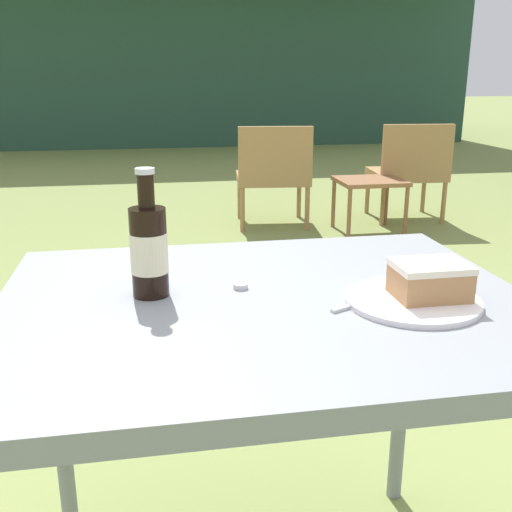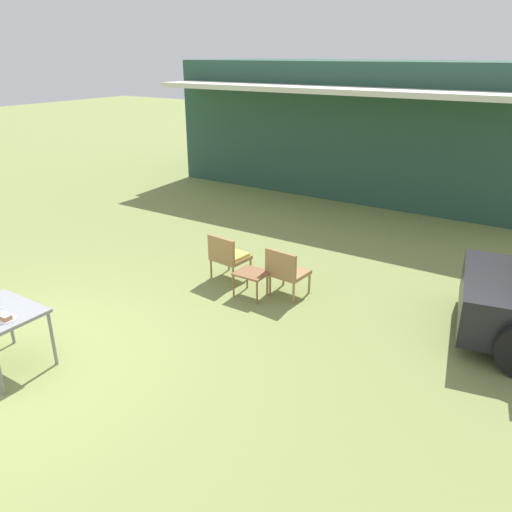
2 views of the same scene
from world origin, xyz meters
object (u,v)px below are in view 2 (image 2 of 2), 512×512
(cake_on_plate, at_px, (5,318))
(wicker_chair_cushioned, at_px, (228,255))
(garden_side_table, at_px, (252,275))
(wicker_chair_plain, at_px, (286,270))

(cake_on_plate, bearing_deg, wicker_chair_cushioned, 82.44)
(wicker_chair_cushioned, bearing_deg, cake_on_plate, 88.43)
(wicker_chair_cushioned, xyz_separation_m, garden_side_table, (0.67, -0.31, -0.08))
(wicker_chair_cushioned, relative_size, cake_on_plate, 3.29)
(wicker_chair_plain, height_order, cake_on_plate, cake_on_plate)
(wicker_chair_cushioned, bearing_deg, garden_side_table, 161.59)
(wicker_chair_cushioned, bearing_deg, wicker_chair_plain, -175.15)
(wicker_chair_cushioned, distance_m, garden_side_table, 0.75)
(garden_side_table, relative_size, cake_on_plate, 2.02)
(wicker_chair_cushioned, relative_size, wicker_chair_plain, 1.00)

